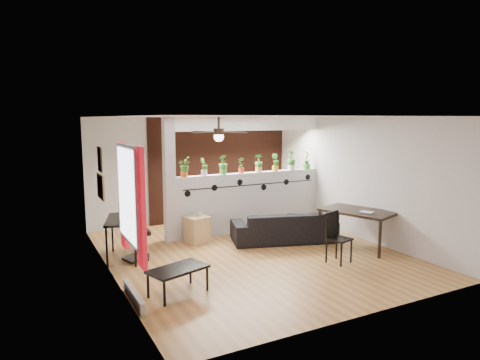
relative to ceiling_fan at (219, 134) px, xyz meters
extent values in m
cube|color=olive|center=(0.80, 0.30, -2.36)|extent=(6.30, 7.10, 0.10)
cube|color=#B7B7BA|center=(0.80, 3.32, -1.01)|extent=(6.30, 0.04, 2.90)
cube|color=#B7B7BA|center=(0.80, -2.72, -1.01)|extent=(6.30, 0.04, 2.90)
cube|color=#B7B7BA|center=(-1.82, 0.30, -1.01)|extent=(0.04, 7.10, 2.90)
cube|color=#B7B7BA|center=(3.42, 0.30, -1.01)|extent=(0.04, 7.10, 2.90)
cube|color=white|center=(0.80, 0.30, 0.34)|extent=(6.30, 7.10, 0.10)
cube|color=#BCBCC1|center=(1.60, 1.80, -1.64)|extent=(3.60, 0.18, 1.35)
cube|color=white|center=(1.60, 1.80, 0.14)|extent=(3.60, 0.18, 0.30)
cube|color=#BCBCC1|center=(-0.31, 1.80, -1.01)|extent=(0.22, 0.20, 2.60)
cube|color=brown|center=(1.60, 3.27, -1.01)|extent=(3.90, 0.05, 2.60)
cube|color=black|center=(1.60, 1.70, -1.23)|extent=(3.31, 0.01, 0.02)
cylinder|color=black|center=(0.05, 1.70, -1.31)|extent=(0.14, 0.01, 0.14)
cylinder|color=black|center=(0.67, 1.70, -1.23)|extent=(0.14, 0.01, 0.14)
cylinder|color=black|center=(1.29, 1.70, -1.15)|extent=(0.14, 0.01, 0.14)
cylinder|color=black|center=(1.91, 1.70, -1.31)|extent=(0.14, 0.01, 0.14)
cylinder|color=black|center=(2.53, 1.70, -1.23)|extent=(0.14, 0.01, 0.14)
cylinder|color=black|center=(3.15, 1.70, -1.15)|extent=(0.14, 0.01, 0.14)
cube|color=white|center=(-1.78, -0.90, -0.76)|extent=(0.02, 0.95, 1.25)
cube|color=white|center=(-1.77, -0.90, -0.76)|extent=(0.04, 1.05, 1.35)
cube|color=red|center=(-1.73, -1.40, -0.86)|extent=(0.06, 0.30, 1.55)
cube|color=red|center=(-1.73, -0.40, -0.86)|extent=(0.06, 0.30, 1.55)
cube|color=beige|center=(-1.74, -0.90, -2.22)|extent=(0.08, 1.00, 0.18)
cube|color=olive|center=(-1.78, 1.25, -0.96)|extent=(0.03, 0.60, 0.45)
cube|color=#8C7259|center=(-1.78, 1.20, -0.46)|extent=(0.03, 0.30, 0.40)
cube|color=black|center=(-1.78, 1.20, -0.46)|extent=(0.02, 0.34, 0.44)
cylinder|color=black|center=(0.00, 0.00, 0.19)|extent=(0.04, 0.04, 0.20)
cylinder|color=black|center=(0.00, 0.00, 0.04)|extent=(0.18, 0.18, 0.10)
sphere|color=white|center=(0.00, 0.00, -0.05)|extent=(0.17, 0.17, 0.17)
cube|color=black|center=(0.32, 0.12, 0.03)|extent=(0.55, 0.29, 0.01)
cube|color=black|center=(-0.12, 0.32, 0.03)|extent=(0.29, 0.55, 0.01)
cube|color=black|center=(-0.32, -0.12, 0.03)|extent=(0.55, 0.29, 0.01)
cube|color=black|center=(0.12, -0.32, 0.03)|extent=(0.29, 0.55, 0.01)
cylinder|color=#CB4617|center=(0.02, 1.80, -0.90)|extent=(0.15, 0.15, 0.12)
imported|color=#205418|center=(0.02, 1.80, -0.70)|extent=(0.22, 0.25, 0.32)
cylinder|color=white|center=(0.47, 1.80, -0.90)|extent=(0.13, 0.13, 0.12)
imported|color=#205418|center=(0.47, 1.80, -0.72)|extent=(0.20, 0.16, 0.28)
cylinder|color=#4C9536|center=(0.92, 1.80, -0.90)|extent=(0.16, 0.16, 0.12)
imported|color=#205418|center=(0.92, 1.80, -0.70)|extent=(0.28, 0.25, 0.33)
cylinder|color=#B9351D|center=(1.37, 1.80, -0.90)|extent=(0.12, 0.12, 0.12)
imported|color=#205418|center=(1.37, 1.80, -0.73)|extent=(0.21, 0.18, 0.27)
cylinder|color=#E2C04F|center=(1.83, 1.80, -0.90)|extent=(0.15, 0.15, 0.12)
imported|color=#205418|center=(1.83, 1.80, -0.71)|extent=(0.26, 0.24, 0.31)
cylinder|color=orange|center=(2.28, 1.80, -0.90)|extent=(0.15, 0.15, 0.12)
imported|color=#205418|center=(2.28, 1.80, -0.71)|extent=(0.25, 0.26, 0.31)
cylinder|color=silver|center=(2.73, 1.80, -0.90)|extent=(0.18, 0.18, 0.12)
imported|color=#205418|center=(2.73, 1.80, -0.68)|extent=(0.23, 0.27, 0.38)
cylinder|color=#439034|center=(3.18, 1.80, -0.90)|extent=(0.17, 0.17, 0.12)
imported|color=#205418|center=(3.18, 1.80, -0.68)|extent=(0.27, 0.30, 0.36)
imported|color=black|center=(1.81, 0.70, -2.01)|extent=(2.20, 1.38, 0.60)
cube|color=tan|center=(0.16, 1.46, -2.04)|extent=(0.53, 0.50, 0.55)
imported|color=gray|center=(0.21, 1.46, -1.71)|extent=(0.14, 0.14, 0.11)
cube|color=black|center=(-1.45, 1.08, -1.57)|extent=(0.83, 1.17, 0.04)
cylinder|color=black|center=(-1.81, 0.68, -1.95)|extent=(0.04, 0.04, 0.73)
cylinder|color=black|center=(-1.36, 0.54, -1.95)|extent=(0.04, 0.04, 0.73)
cylinder|color=black|center=(-1.54, 1.61, -1.95)|extent=(0.04, 0.04, 0.73)
cylinder|color=black|center=(-1.09, 1.48, -1.95)|extent=(0.04, 0.04, 0.73)
imported|color=black|center=(-1.45, 1.23, -1.45)|extent=(0.34, 0.17, 0.20)
cylinder|color=black|center=(-1.26, 0.89, -2.27)|extent=(0.55, 0.55, 0.04)
cylinder|color=black|center=(-1.26, 0.89, -2.04)|extent=(0.06, 0.06, 0.46)
cube|color=black|center=(-1.26, 0.89, -1.79)|extent=(0.45, 0.45, 0.07)
cube|color=black|center=(-1.25, 1.09, -1.49)|extent=(0.42, 0.07, 0.51)
cube|color=black|center=(2.90, -0.33, -1.58)|extent=(1.26, 1.58, 0.05)
cylinder|color=black|center=(2.76, -1.07, -1.96)|extent=(0.06, 0.06, 0.70)
cylinder|color=black|center=(3.48, -0.81, -1.96)|extent=(0.06, 0.06, 0.70)
cylinder|color=black|center=(2.32, 0.15, -1.96)|extent=(0.06, 0.06, 0.70)
cylinder|color=black|center=(3.03, 0.41, -1.96)|extent=(0.06, 0.06, 0.70)
imported|color=gray|center=(2.80, -0.63, -1.55)|extent=(0.26, 0.30, 0.02)
cube|color=black|center=(1.93, -0.91, -1.88)|extent=(0.46, 0.46, 0.03)
cube|color=black|center=(1.89, -0.75, -1.63)|extent=(0.35, 0.12, 0.47)
cube|color=black|center=(1.82, -1.11, -2.09)|extent=(0.03, 0.03, 0.44)
cube|color=black|center=(2.12, -1.02, -2.09)|extent=(0.03, 0.03, 0.44)
cube|color=black|center=(1.74, -0.80, -1.87)|extent=(0.03, 0.03, 0.90)
cube|color=black|center=(2.04, -0.72, -1.87)|extent=(0.03, 0.03, 0.90)
cube|color=black|center=(-1.09, -0.91, -1.93)|extent=(0.97, 0.72, 0.04)
cylinder|color=black|center=(-1.40, -1.22, -2.13)|extent=(0.04, 0.04, 0.36)
cylinder|color=black|center=(-0.65, -0.98, -2.13)|extent=(0.04, 0.04, 0.36)
cylinder|color=black|center=(-1.52, -0.84, -2.13)|extent=(0.04, 0.04, 0.36)
cylinder|color=black|center=(-0.78, -0.60, -2.13)|extent=(0.04, 0.04, 0.36)
camera|label=1|loc=(-3.05, -6.66, 0.25)|focal=32.00mm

